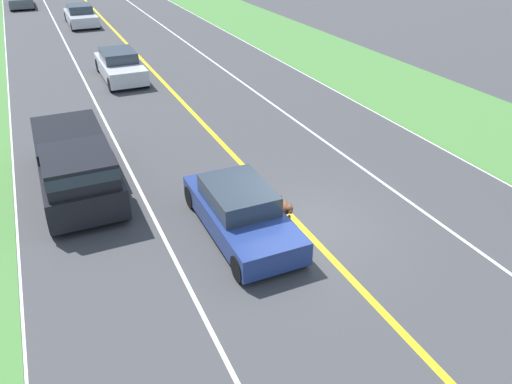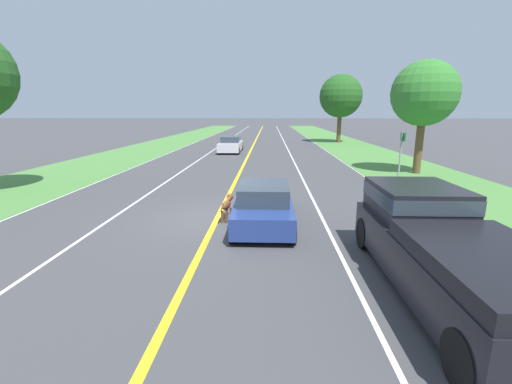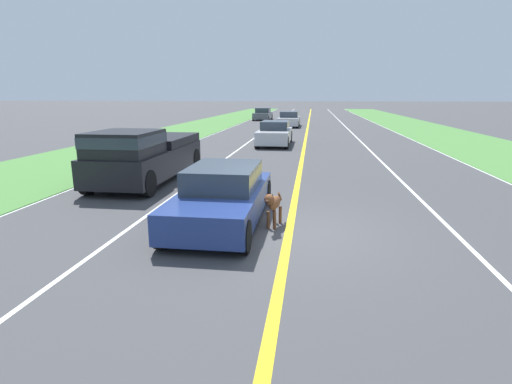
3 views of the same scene
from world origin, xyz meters
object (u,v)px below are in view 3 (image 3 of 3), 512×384
object	(u,v)px
ego_car	(223,196)
dog	(273,204)
car_trailing_near	(275,134)
car_trailing_far	(263,114)
car_trailing_mid	(289,119)
pickup_truck	(145,154)

from	to	relation	value
ego_car	dog	world-z (taller)	ego_car
car_trailing_near	car_trailing_far	xyz separation A→B (m)	(3.72, -24.47, -0.01)
car_trailing_mid	ego_car	bearing A→B (deg)	90.41
car_trailing_mid	pickup_truck	bearing A→B (deg)	82.45
car_trailing_far	car_trailing_near	bearing A→B (deg)	98.66
ego_car	car_trailing_mid	world-z (taller)	car_trailing_mid
dog	car_trailing_mid	world-z (taller)	car_trailing_mid
pickup_truck	car_trailing_far	size ratio (longest dim) A/B	1.22
dog	car_trailing_mid	distance (m)	29.63
car_trailing_near	car_trailing_mid	size ratio (longest dim) A/B	0.95
ego_car	dog	size ratio (longest dim) A/B	3.86
car_trailing_mid	car_trailing_far	size ratio (longest dim) A/B	1.00
pickup_truck	car_trailing_near	distance (m)	11.38
car_trailing_near	car_trailing_mid	bearing A→B (deg)	-89.95
dog	car_trailing_far	world-z (taller)	car_trailing_far
car_trailing_near	car_trailing_far	world-z (taller)	car_trailing_far
car_trailing_far	car_trailing_mid	bearing A→B (deg)	110.39
pickup_truck	car_trailing_mid	size ratio (longest dim) A/B	1.22
dog	pickup_truck	bearing A→B (deg)	-30.52
ego_car	car_trailing_far	size ratio (longest dim) A/B	0.92
car_trailing_near	car_trailing_mid	distance (m)	14.48
dog	pickup_truck	size ratio (longest dim) A/B	0.20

